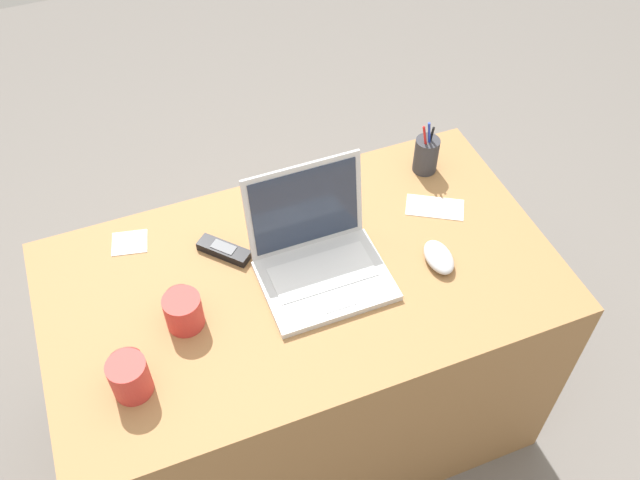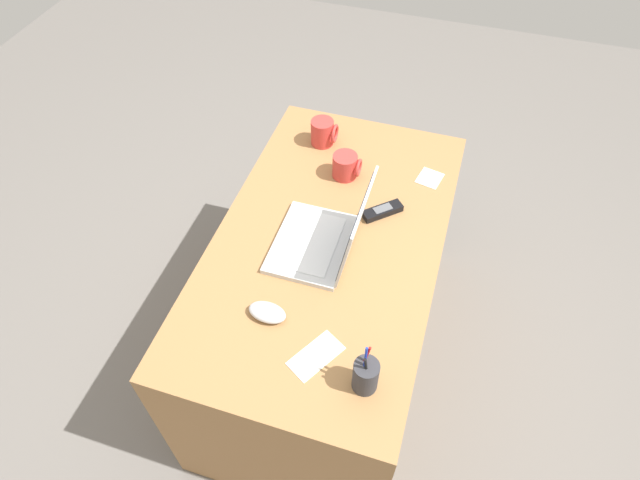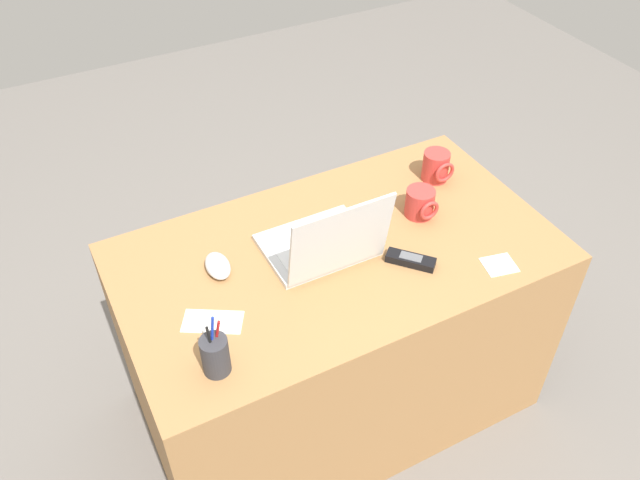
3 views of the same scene
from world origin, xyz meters
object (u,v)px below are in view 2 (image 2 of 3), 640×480
object	(u,v)px
cordless_phone	(382,211)
coffee_mug_tall	(346,166)
laptop	(326,238)
computer_mouse	(267,312)
pen_holder	(365,375)
coffee_mug_white	(323,132)

from	to	relation	value
cordless_phone	coffee_mug_tall	bearing A→B (deg)	-130.27
laptop	cordless_phone	xyz separation A→B (m)	(-0.21, 0.14, -0.04)
computer_mouse	pen_holder	size ratio (longest dim) A/B	0.64
laptop	pen_holder	world-z (taller)	laptop
laptop	computer_mouse	world-z (taller)	laptop
pen_holder	coffee_mug_white	bearing A→B (deg)	-156.58
computer_mouse	pen_holder	world-z (taller)	pen_holder
cordless_phone	pen_holder	world-z (taller)	pen_holder
laptop	coffee_mug_tall	size ratio (longest dim) A/B	3.07
coffee_mug_white	pen_holder	xyz separation A→B (m)	(0.93, 0.40, 0.00)
coffee_mug_white	coffee_mug_tall	size ratio (longest dim) A/B	0.99
computer_mouse	cordless_phone	distance (m)	0.55
coffee_mug_white	pen_holder	distance (m)	1.01
coffee_mug_tall	computer_mouse	bearing A→B (deg)	-4.89
coffee_mug_tall	pen_holder	bearing A→B (deg)	19.17
computer_mouse	pen_holder	distance (m)	0.35
coffee_mug_white	cordless_phone	xyz separation A→B (m)	(0.30, 0.30, -0.04)
computer_mouse	cordless_phone	xyz separation A→B (m)	(-0.50, 0.23, -0.01)
computer_mouse	cordless_phone	size ratio (longest dim) A/B	0.85
computer_mouse	coffee_mug_tall	xyz separation A→B (m)	(-0.65, 0.06, 0.03)
cordless_phone	pen_holder	size ratio (longest dim) A/B	0.75
computer_mouse	pen_holder	bearing A→B (deg)	72.90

